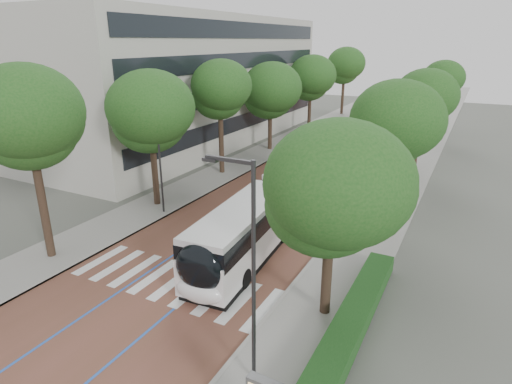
# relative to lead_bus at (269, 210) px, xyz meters

# --- Properties ---
(ground) EXTENTS (160.00, 160.00, 0.00)m
(ground) POSITION_rel_lead_bus_xyz_m (-1.94, -8.24, -1.63)
(ground) COLOR #51544C
(ground) RESTS_ON ground
(road) EXTENTS (11.00, 140.00, 0.02)m
(road) POSITION_rel_lead_bus_xyz_m (-1.94, 31.76, -1.62)
(road) COLOR brown
(road) RESTS_ON ground
(sidewalk_left) EXTENTS (4.00, 140.00, 0.12)m
(sidewalk_left) POSITION_rel_lead_bus_xyz_m (-9.44, 31.76, -1.57)
(sidewalk_left) COLOR gray
(sidewalk_left) RESTS_ON ground
(sidewalk_right) EXTENTS (4.00, 140.00, 0.12)m
(sidewalk_right) POSITION_rel_lead_bus_xyz_m (5.56, 31.76, -1.57)
(sidewalk_right) COLOR gray
(sidewalk_right) RESTS_ON ground
(kerb_left) EXTENTS (0.20, 140.00, 0.14)m
(kerb_left) POSITION_rel_lead_bus_xyz_m (-7.54, 31.76, -1.57)
(kerb_left) COLOR gray
(kerb_left) RESTS_ON ground
(kerb_right) EXTENTS (0.20, 140.00, 0.14)m
(kerb_right) POSITION_rel_lead_bus_xyz_m (3.66, 31.76, -1.57)
(kerb_right) COLOR gray
(kerb_right) RESTS_ON ground
(zebra_crossing) EXTENTS (10.55, 3.60, 0.01)m
(zebra_crossing) POSITION_rel_lead_bus_xyz_m (-1.74, -7.24, -1.60)
(zebra_crossing) COLOR silver
(zebra_crossing) RESTS_ON ground
(lane_line_left) EXTENTS (0.12, 126.00, 0.01)m
(lane_line_left) POSITION_rel_lead_bus_xyz_m (-3.54, 31.76, -1.60)
(lane_line_left) COLOR blue
(lane_line_left) RESTS_ON road
(lane_line_right) EXTENTS (0.12, 126.00, 0.01)m
(lane_line_right) POSITION_rel_lead_bus_xyz_m (-0.34, 31.76, -1.60)
(lane_line_right) COLOR blue
(lane_line_right) RESTS_ON road
(office_building) EXTENTS (18.11, 40.00, 14.00)m
(office_building) POSITION_rel_lead_bus_xyz_m (-21.41, 19.76, 5.37)
(office_building) COLOR #ACA89F
(office_building) RESTS_ON ground
(hedge) EXTENTS (1.20, 14.00, 0.80)m
(hedge) POSITION_rel_lead_bus_xyz_m (7.16, -8.24, -1.11)
(hedge) COLOR #164016
(hedge) RESTS_ON sidewalk_right
(streetlight_near) EXTENTS (1.82, 0.20, 8.00)m
(streetlight_near) POSITION_rel_lead_bus_xyz_m (4.68, -11.24, 3.19)
(streetlight_near) COLOR #2D2D30
(streetlight_near) RESTS_ON sidewalk_right
(streetlight_far) EXTENTS (1.82, 0.20, 8.00)m
(streetlight_far) POSITION_rel_lead_bus_xyz_m (4.68, 13.76, 3.19)
(streetlight_far) COLOR #2D2D30
(streetlight_far) RESTS_ON sidewalk_right
(lamp_post_left) EXTENTS (0.14, 0.14, 8.00)m
(lamp_post_left) POSITION_rel_lead_bus_xyz_m (-8.04, -0.24, 2.49)
(lamp_post_left) COLOR #2D2D30
(lamp_post_left) RESTS_ON sidewalk_left
(trees_left) EXTENTS (6.28, 60.71, 9.93)m
(trees_left) POSITION_rel_lead_bus_xyz_m (-9.44, 18.22, 5.18)
(trees_left) COLOR black
(trees_left) RESTS_ON ground
(trees_right) EXTENTS (5.93, 47.44, 8.66)m
(trees_right) POSITION_rel_lead_bus_xyz_m (5.76, 10.92, 4.41)
(trees_right) COLOR black
(trees_right) RESTS_ON ground
(lead_bus) EXTENTS (3.90, 18.53, 3.20)m
(lead_bus) POSITION_rel_lead_bus_xyz_m (0.00, 0.00, 0.00)
(lead_bus) COLOR black
(lead_bus) RESTS_ON ground
(bus_queued_0) EXTENTS (3.22, 12.52, 3.20)m
(bus_queued_0) POSITION_rel_lead_bus_xyz_m (0.20, 16.53, -0.00)
(bus_queued_0) COLOR white
(bus_queued_0) RESTS_ON ground
(bus_queued_1) EXTENTS (2.69, 12.43, 3.20)m
(bus_queued_1) POSITION_rel_lead_bus_xyz_m (0.81, 28.56, -0.00)
(bus_queued_1) COLOR white
(bus_queued_1) RESTS_ON ground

